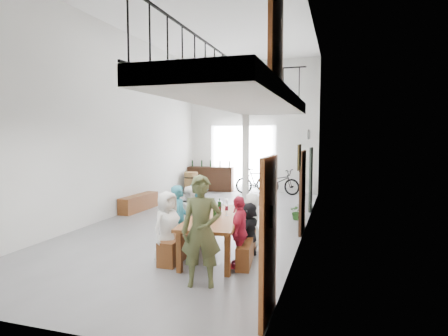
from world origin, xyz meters
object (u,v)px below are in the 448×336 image
(bench_inner, at_px, (186,241))
(side_bench, at_px, (139,203))
(host_standing, at_px, (201,231))
(bicycle_near, at_px, (277,181))
(oak_barrel, at_px, (191,182))
(tasting_table, at_px, (218,220))
(serving_counter, at_px, (211,179))

(bench_inner, xyz_separation_m, side_bench, (-3.11, 3.56, 0.02))
(host_standing, height_order, bicycle_near, host_standing)
(bench_inner, xyz_separation_m, oak_barrel, (-2.96, 7.56, 0.20))
(tasting_table, xyz_separation_m, bicycle_near, (-0.13, 8.27, -0.20))
(bench_inner, bearing_deg, serving_counter, 105.10)
(tasting_table, distance_m, oak_barrel, 8.36)
(tasting_table, distance_m, host_standing, 1.54)
(bench_inner, distance_m, oak_barrel, 8.12)
(tasting_table, xyz_separation_m, serving_counter, (-3.04, 8.32, -0.19))
(serving_counter, bearing_deg, side_bench, -103.19)
(bench_inner, relative_size, serving_counter, 1.01)
(tasting_table, xyz_separation_m, host_standing, (0.23, -1.51, 0.17))
(bench_inner, bearing_deg, host_standing, -59.30)
(bench_inner, xyz_separation_m, serving_counter, (-2.36, 8.35, 0.29))
(bench_inner, distance_m, host_standing, 1.85)
(tasting_table, distance_m, side_bench, 5.20)
(host_standing, bearing_deg, serving_counter, 93.06)
(tasting_table, relative_size, bicycle_near, 1.31)
(tasting_table, relative_size, host_standing, 1.45)
(bench_inner, bearing_deg, bicycle_near, 85.57)
(oak_barrel, distance_m, host_standing, 9.84)
(tasting_table, xyz_separation_m, side_bench, (-3.79, 3.53, -0.46))
(side_bench, xyz_separation_m, bicycle_near, (3.65, 4.74, 0.26))
(bicycle_near, bearing_deg, oak_barrel, 118.81)
(tasting_table, distance_m, bench_inner, 0.83)
(tasting_table, bearing_deg, side_bench, 132.42)
(serving_counter, height_order, host_standing, host_standing)
(bicycle_near, bearing_deg, tasting_table, -162.23)
(tasting_table, relative_size, side_bench, 1.44)
(serving_counter, bearing_deg, oak_barrel, -131.30)
(bench_inner, height_order, host_standing, host_standing)
(oak_barrel, bearing_deg, bench_inner, -68.63)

